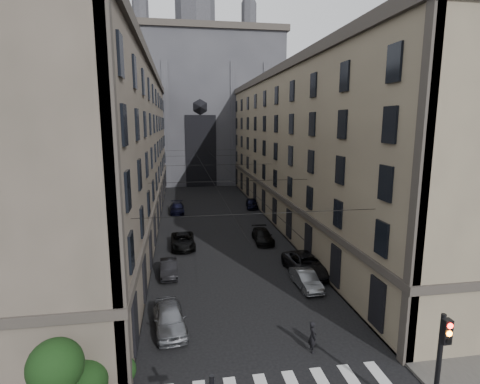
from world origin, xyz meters
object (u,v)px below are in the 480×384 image
traffic_light_right (441,360)px  car_right_midfar (263,236)px  car_left_near (170,318)px  car_left_midfar (183,241)px  pedestrian (312,336)px  car_right_midnear (306,264)px  car_right_near (306,279)px  car_left_midnear (169,268)px  car_left_far (177,208)px  gothic_tower (197,98)px  car_right_far (252,203)px

traffic_light_right → car_right_midfar: (-1.40, 25.46, -2.62)m
car_left_near → car_left_midfar: car_left_near is taller
car_left_midfar → pedestrian: (6.81, -18.94, 0.19)m
car_left_near → car_right_midnear: 13.21m
car_right_near → car_left_midnear: bearing=156.0°
car_right_midnear → pedestrian: size_ratio=3.17×
car_left_midnear → car_right_midfar: 12.18m
car_left_far → traffic_light_right: bearing=-76.4°
traffic_light_right → car_left_near: traffic_light_right is taller
gothic_tower → car_right_far: bearing=-78.9°
pedestrian → car_right_far: bearing=-6.4°
car_left_far → car_right_midnear: (10.75, -23.66, 0.11)m
car_left_near → pedestrian: 8.60m
car_left_far → pedestrian: pedestrian is taller
traffic_light_right → pedestrian: traffic_light_right is taller
traffic_light_right → pedestrian: size_ratio=2.89×
car_right_midnear → pedestrian: bearing=-113.5°
car_right_near → gothic_tower: bearing=91.9°
car_left_midnear → car_right_midfar: car_right_midfar is taller
car_right_midfar → pedestrian: pedestrian is taller
gothic_tower → pedestrian: bearing=-87.8°
car_left_far → car_right_midnear: bearing=-66.5°
car_left_midnear → car_left_midfar: size_ratio=0.76×
car_right_near → car_right_midnear: bearing=67.3°
traffic_light_right → car_left_near: bearing=138.4°
traffic_light_right → pedestrian: (-2.99, 6.08, -2.39)m
car_left_near → car_left_far: size_ratio=0.98×
gothic_tower → car_left_far: gothic_tower is taller
car_left_midfar → car_right_near: car_left_midfar is taller
pedestrian → traffic_light_right: bearing=-154.5°
car_right_midfar → car_right_midnear: bearing=-77.1°
car_left_midnear → car_left_midfar: (1.26, 6.99, 0.07)m
car_right_midnear → car_right_midfar: bearing=95.3°
car_left_near → car_right_midnear: bearing=25.2°
car_left_midfar → car_left_far: size_ratio=1.08×
car_left_far → car_right_far: 11.06m
car_left_midfar → car_right_midnear: (10.16, -8.39, 0.08)m
car_right_far → pedestrian: 35.67m
car_right_near → car_right_midfar: size_ratio=0.86×
car_right_near → car_right_far: car_right_far is taller
traffic_light_right → car_right_far: (0.60, 41.57, -2.58)m
gothic_tower → car_left_midfar: bearing=-95.0°
car_right_near → car_right_far: (1.19, 27.58, 0.05)m
car_left_far → car_right_near: car_left_far is taller
traffic_light_right → car_left_far: (-10.39, 40.29, -2.60)m
car_left_midfar → car_right_far: (10.40, 16.55, -0.00)m
car_left_midnear → car_left_midfar: car_left_midfar is taller
car_left_midnear → car_left_far: bearing=86.2°
pedestrian → car_left_far: bearing=11.5°
gothic_tower → car_right_near: (5.01, -59.05, -17.14)m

